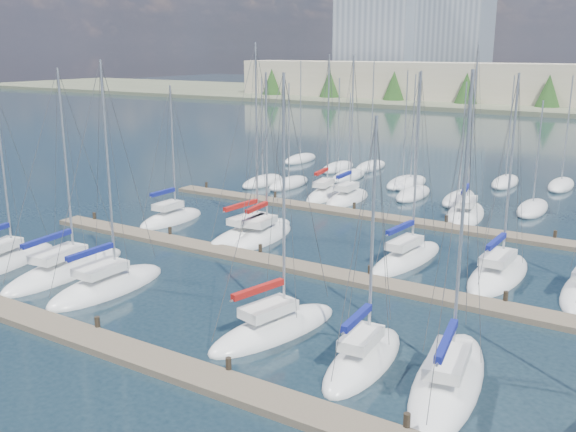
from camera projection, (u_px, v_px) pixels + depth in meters
The scene contains 20 objects.
ground at pixel (494, 165), 76.03m from camera, with size 400.00×400.00×0.00m, color #1B2C36.
dock_near at pixel (145, 358), 28.50m from camera, with size 44.00×1.93×1.10m.
dock_mid at pixel (305, 269), 39.96m from camera, with size 44.00×1.93×1.10m.
dock_far at pixel (394, 219), 51.43m from camera, with size 44.00×1.93×1.10m.
sailboat_a at pixel (5, 262), 41.12m from camera, with size 4.12×8.64×11.98m.
sailboat_f at pixel (448, 380), 26.48m from camera, with size 4.07×9.80×13.47m.
sailboat_j at pixel (263, 236), 46.88m from camera, with size 3.35×7.64×12.61m.
sailboat_n at pixel (325, 194), 60.08m from camera, with size 3.34×7.77×13.69m.
sailboat_c at pixel (107, 286), 36.99m from camera, with size 3.14×8.22×13.64m.
sailboat_h at pixel (171, 219), 51.49m from camera, with size 2.60×6.65×11.45m.
sailboat_b at pixel (65, 270), 39.67m from camera, with size 3.97×9.89×13.12m.
sailboat_d at pixel (274, 329), 31.34m from camera, with size 4.32×8.37×13.17m.
sailboat_e at pixel (363, 360), 28.24m from camera, with size 2.71×7.22×11.57m.
sailboat_l at pixel (498, 274), 38.95m from camera, with size 2.98×8.56×12.86m.
sailboat_i at pixel (251, 233), 47.58m from camera, with size 3.22×9.18×14.63m.
sailboat_o at pixel (348, 198), 58.54m from camera, with size 3.05×7.40×13.71m.
sailboat_p at pixel (465, 214), 52.97m from camera, with size 4.35×9.07×14.62m.
sailboat_k at pixel (407, 258), 41.80m from camera, with size 3.13×8.61×12.88m.
distant_boats at pixel (408, 182), 64.89m from camera, with size 36.93×20.75×13.30m.
shoreline at pixel (540, 74), 154.50m from camera, with size 400.00×60.00×38.00m.
Camera 1 is at (19.20, -16.58, 13.49)m, focal length 40.00 mm.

